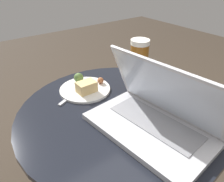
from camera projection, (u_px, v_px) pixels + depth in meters
The scene contains 5 objects.
table at pixel (119, 143), 0.83m from camera, with size 0.70×0.70×0.58m.
laptop at pixel (154, 116), 0.65m from camera, with size 0.39×0.26×0.22m.
beer_glass at pixel (139, 67), 0.82m from camera, with size 0.07×0.07×0.21m.
snack_plate at pixel (85, 87), 0.86m from camera, with size 0.20×0.20×0.05m.
fork at pixel (76, 93), 0.85m from camera, with size 0.09×0.16×0.00m.
Camera 1 is at (0.47, -0.39, 1.02)m, focal length 35.00 mm.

